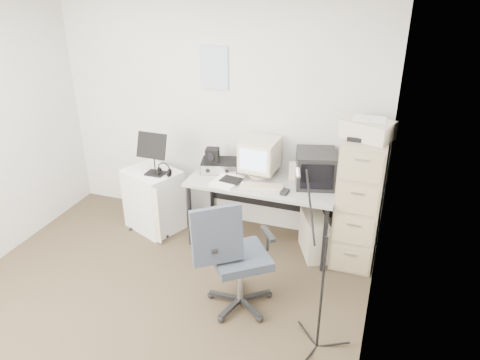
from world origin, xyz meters
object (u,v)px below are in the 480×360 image
(desk, at_px, (263,212))
(office_chair, at_px, (240,256))
(side_cart, at_px, (154,199))
(filing_cabinet, at_px, (359,201))

(desk, relative_size, office_chair, 1.46)
(desk, height_order, office_chair, office_chair)
(office_chair, xyz_separation_m, side_cart, (-1.33, 0.93, -0.17))
(filing_cabinet, bearing_deg, office_chair, -128.72)
(side_cart, bearing_deg, filing_cabinet, 26.44)
(filing_cabinet, relative_size, side_cart, 1.88)
(filing_cabinet, xyz_separation_m, side_cart, (-2.18, -0.13, -0.30))
(desk, height_order, side_cart, desk)
(office_chair, bearing_deg, side_cart, 107.30)
(office_chair, height_order, side_cart, office_chair)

